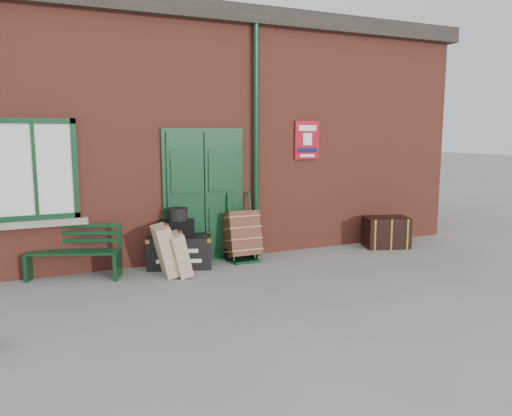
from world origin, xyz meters
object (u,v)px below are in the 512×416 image
houdini_trunk (180,251)px  dark_trunk (386,232)px  bench (75,250)px  porter_trolley (242,235)px

houdini_trunk → dark_trunk: dark_trunk is taller
bench → dark_trunk: bench is taller
houdini_trunk → porter_trolley: (1.10, -0.02, 0.19)m
porter_trolley → dark_trunk: porter_trolley is taller
houdini_trunk → porter_trolley: bearing=18.2°
houdini_trunk → dark_trunk: size_ratio=1.27×
houdini_trunk → porter_trolley: 1.12m
bench → porter_trolley: size_ratio=1.24×
porter_trolley → dark_trunk: (2.91, -0.23, -0.15)m
dark_trunk → houdini_trunk: bearing=-165.9°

